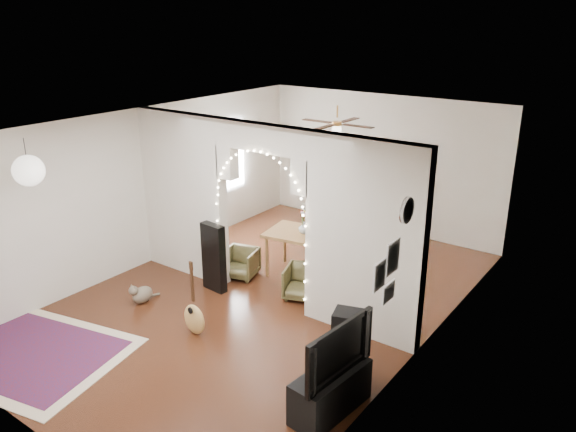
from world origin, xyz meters
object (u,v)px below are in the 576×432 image
Objects in this scene: floor_speaker at (347,346)px; dining_table at (304,237)px; dining_chair_left at (241,263)px; dining_chair_right at (303,282)px; media_console at (330,392)px; bookcase at (361,195)px; acoustic_guitar at (194,308)px.

floor_speaker reaches higher than dining_table.
dining_chair_left is 1.26m from dining_chair_right.
dining_chair_right is at bearing 137.10° from media_console.
dining_chair_left is at bearing -106.74° from bookcase.
media_console is at bearing -93.09° from floor_speaker.
floor_speaker is 0.68× the size of dining_table.
dining_table reaches higher than dining_chair_left.
floor_speaker is 0.89× the size of media_console.
dining_chair_right reaches higher than media_console.
dining_chair_right is (-1.73, 2.00, 0.00)m from media_console.
media_console is 1.80× the size of dining_chair_right.
acoustic_guitar is 1.84m from dining_chair_right.
media_console is 3.46m from dining_table.
dining_table is (0.31, -2.49, -0.02)m from bookcase.
floor_speaker is at bearing -70.40° from bookcase.
acoustic_guitar is 4.89m from bookcase.
bookcase is 3.22m from dining_chair_left.
dining_chair_right is (1.26, 0.00, 0.01)m from dining_chair_left.
dining_chair_left is (-2.99, 2.00, -0.01)m from media_console.
acoustic_guitar is at bearing 171.99° from floor_speaker.
floor_speaker is (2.18, 0.35, 0.05)m from acoustic_guitar.
floor_speaker is 0.67m from media_console.
bookcase reaches higher than floor_speaker.
dining_table is at bearing -90.48° from bookcase.
media_console is 0.71× the size of bookcase.
acoustic_guitar is 1.72× the size of dining_chair_left.
dining_chair_left is at bearing -150.33° from dining_table.
dining_table is at bearing 117.49° from floor_speaker.
dining_chair_right is (0.44, -0.66, -0.43)m from dining_table.
bookcase is at bearing 83.65° from dining_chair_right.
dining_chair_right is at bearing 81.06° from acoustic_guitar.
dining_table is at bearing 135.43° from media_console.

